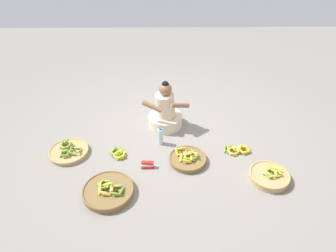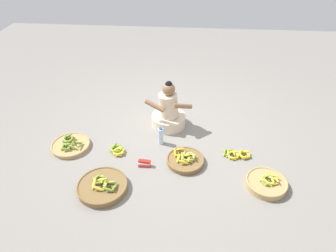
% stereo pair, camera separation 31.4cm
% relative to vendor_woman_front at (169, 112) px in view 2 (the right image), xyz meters
% --- Properties ---
extents(ground_plane, '(10.00, 10.00, 0.00)m').
position_rel_vendor_woman_front_xyz_m(ground_plane, '(0.03, -0.30, -0.24)').
color(ground_plane, gray).
extents(vendor_woman_front, '(0.71, 0.52, 0.77)m').
position_rel_vendor_woman_front_xyz_m(vendor_woman_front, '(0.00, 0.00, 0.00)').
color(vendor_woman_front, beige).
rests_on(vendor_woman_front, ground).
extents(banana_basket_front_right, '(0.50, 0.50, 0.16)m').
position_rel_vendor_woman_front_xyz_m(banana_basket_front_right, '(1.29, -1.16, -0.19)').
color(banana_basket_front_right, tan).
rests_on(banana_basket_front_right, ground).
extents(banana_basket_mid_left, '(0.61, 0.61, 0.16)m').
position_rel_vendor_woman_front_xyz_m(banana_basket_mid_left, '(-0.69, -1.37, -0.19)').
color(banana_basket_mid_left, brown).
rests_on(banana_basket_mid_left, ground).
extents(banana_basket_front_center, '(0.50, 0.50, 0.15)m').
position_rel_vendor_woman_front_xyz_m(banana_basket_front_center, '(0.29, -0.82, -0.20)').
color(banana_basket_front_center, brown).
rests_on(banana_basket_front_center, ground).
extents(banana_basket_near_vendor, '(0.54, 0.54, 0.13)m').
position_rel_vendor_woman_front_xyz_m(banana_basket_near_vendor, '(-1.34, -0.64, -0.21)').
color(banana_basket_near_vendor, tan).
rests_on(banana_basket_near_vendor, ground).
extents(loose_bananas_front_left, '(0.38, 0.22, 0.09)m').
position_rel_vendor_woman_front_xyz_m(loose_bananas_front_left, '(0.99, -0.64, -0.21)').
color(loose_bananas_front_left, yellow).
rests_on(loose_bananas_front_left, ground).
extents(loose_bananas_back_right, '(0.26, 0.27, 0.09)m').
position_rel_vendor_woman_front_xyz_m(loose_bananas_back_right, '(-0.66, -0.69, -0.21)').
color(loose_bananas_back_right, olive).
rests_on(loose_bananas_back_right, ground).
extents(water_bottle, '(0.08, 0.08, 0.28)m').
position_rel_vendor_woman_front_xyz_m(water_bottle, '(-0.08, -0.45, -0.11)').
color(water_bottle, silver).
rests_on(water_bottle, ground).
extents(packet_carton_stack, '(0.17, 0.07, 0.09)m').
position_rel_vendor_woman_front_xyz_m(packet_carton_stack, '(-0.24, -0.93, -0.20)').
color(packet_carton_stack, red).
rests_on(packet_carton_stack, ground).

